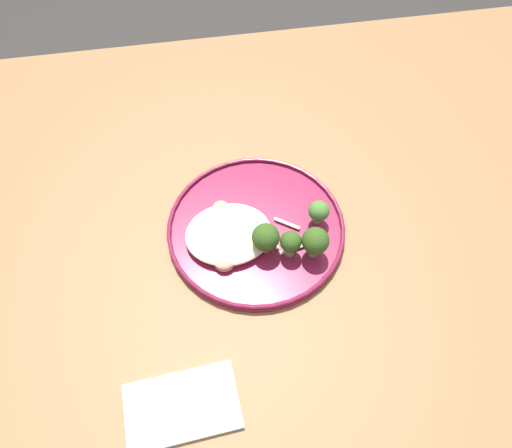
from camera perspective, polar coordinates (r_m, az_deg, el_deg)
ground at (r=1.48m, az=1.61°, el=-15.36°), size 6.00×6.00×0.00m
wooden_dining_table at (r=0.87m, az=2.63°, el=-2.06°), size 1.40×1.00×0.74m
dinner_plate at (r=0.78m, az=0.00°, el=-0.46°), size 0.29×0.29×0.02m
noodle_bed at (r=0.76m, az=-3.29°, el=-1.16°), size 0.14×0.12×0.03m
seared_scallop_tiny_bay at (r=0.75m, az=-2.75°, el=-3.34°), size 0.02×0.02×0.01m
seared_scallop_front_small at (r=0.77m, az=-5.01°, el=-0.18°), size 0.03×0.03×0.02m
seared_scallop_tilted_round at (r=0.79m, az=-4.19°, el=1.81°), size 0.02×0.02×0.02m
seared_scallop_half_hidden at (r=0.74m, az=-3.80°, el=-4.36°), size 0.03×0.03×0.01m
seared_scallop_on_noodles at (r=0.76m, az=-3.41°, el=-1.70°), size 0.02×0.02×0.01m
broccoli_floret_tall_stalk at (r=0.77m, az=7.49°, el=1.51°), size 0.03×0.03×0.05m
broccoli_floret_rear_charred at (r=0.73m, az=1.17°, el=-1.61°), size 0.04×0.04×0.06m
broccoli_floret_center_pile at (r=0.73m, az=7.08°, el=-2.07°), size 0.04×0.04×0.06m
broccoli_floret_front_edge at (r=0.73m, az=4.32°, el=-2.21°), size 0.03×0.03×0.05m
onion_sliver_curled_piece at (r=0.78m, az=3.70°, el=0.06°), size 0.04×0.03×0.00m
onion_sliver_pale_crescent at (r=0.76m, az=4.42°, el=-2.98°), size 0.05×0.01×0.00m
onion_sliver_short_strip at (r=0.77m, az=1.79°, el=-1.25°), size 0.02×0.06×0.00m
folded_napkin at (r=0.69m, az=-8.80°, el=-20.66°), size 0.16×0.10×0.01m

